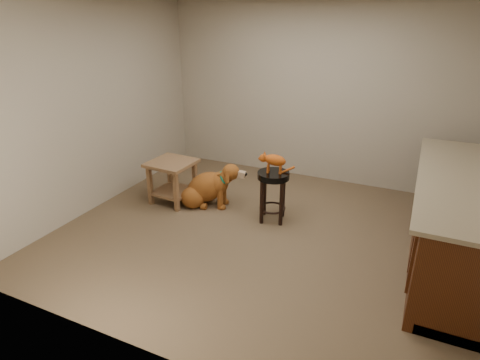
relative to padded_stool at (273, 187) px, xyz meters
The scene contains 8 objects.
floor 0.60m from the padded_stool, 91.79° to the right, with size 4.50×4.00×0.01m, color brown.
room_shell 1.29m from the padded_stool, 91.79° to the right, with size 4.54×4.04×2.62m.
cabinet_run 1.93m from the padded_stool, ahead, with size 0.70×2.56×0.94m.
padded_stool is the anchor object (origin of this frame).
wood_stool 2.19m from the padded_stool, 32.88° to the left, with size 0.51×0.51×0.80m.
side_table 1.41m from the padded_stool, behind, with size 0.59×0.59×0.58m.
golden_retriever 0.96m from the padded_stool, behind, with size 1.02×0.56×0.65m.
tabby_kitten 0.33m from the padded_stool, behind, with size 0.41×0.24×0.28m.
Camera 1 is at (1.52, -3.81, 2.41)m, focal length 30.00 mm.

